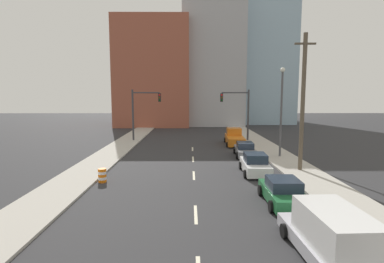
# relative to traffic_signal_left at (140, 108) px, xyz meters

# --- Properties ---
(sidewalk_left) EXTENTS (3.22, 90.53, 0.14)m
(sidewalk_left) POSITION_rel_traffic_signal_left_xyz_m (-1.66, 7.97, -4.20)
(sidewalk_left) COLOR #ADA89E
(sidewalk_left) RESTS_ON ground
(sidewalk_right) EXTENTS (3.22, 90.53, 0.14)m
(sidewalk_right) POSITION_rel_traffic_signal_left_xyz_m (15.07, 7.97, -4.20)
(sidewalk_right) COLOR #ADA89E
(sidewalk_right) RESTS_ON ground
(lane_stripe_at_13m) EXTENTS (0.16, 2.40, 0.01)m
(lane_stripe_at_13m) POSITION_rel_traffic_signal_left_xyz_m (6.71, -24.41, -4.27)
(lane_stripe_at_13m) COLOR beige
(lane_stripe_at_13m) RESTS_ON ground
(lane_stripe_at_20m) EXTENTS (0.16, 2.40, 0.01)m
(lane_stripe_at_20m) POSITION_rel_traffic_signal_left_xyz_m (6.71, -17.05, -4.27)
(lane_stripe_at_20m) COLOR beige
(lane_stripe_at_20m) RESTS_ON ground
(lane_stripe_at_26m) EXTENTS (0.16, 2.40, 0.01)m
(lane_stripe_at_26m) POSITION_rel_traffic_signal_left_xyz_m (6.71, -11.30, -4.27)
(lane_stripe_at_26m) COLOR beige
(lane_stripe_at_26m) RESTS_ON ground
(lane_stripe_at_31m) EXTENTS (0.16, 2.40, 0.01)m
(lane_stripe_at_31m) POSITION_rel_traffic_signal_left_xyz_m (6.71, -5.91, -4.27)
(lane_stripe_at_31m) COLOR beige
(lane_stripe_at_31m) RESTS_ON ground
(building_brick_left) EXTENTS (14.00, 16.00, 20.42)m
(building_brick_left) POSITION_rel_traffic_signal_left_xyz_m (-0.75, 23.38, 5.94)
(building_brick_left) COLOR #9E513D
(building_brick_left) RESTS_ON ground
(building_office_center) EXTENTS (12.00, 20.00, 24.65)m
(building_office_center) POSITION_rel_traffic_signal_left_xyz_m (10.96, 27.38, 8.05)
(building_office_center) COLOR #A8A8AD
(building_office_center) RESTS_ON ground
(building_glass_right) EXTENTS (13.00, 20.00, 26.98)m
(building_glass_right) POSITION_rel_traffic_signal_left_xyz_m (21.64, 31.38, 9.22)
(building_glass_right) COLOR #99B7CC
(building_glass_right) RESTS_ON ground
(traffic_signal_left) EXTENTS (3.78, 0.35, 6.70)m
(traffic_signal_left) POSITION_rel_traffic_signal_left_xyz_m (0.00, 0.00, 0.00)
(traffic_signal_left) COLOR #38383D
(traffic_signal_left) RESTS_ON ground
(traffic_signal_right) EXTENTS (3.78, 0.35, 6.70)m
(traffic_signal_right) POSITION_rel_traffic_signal_left_xyz_m (13.02, 0.00, 0.00)
(traffic_signal_right) COLOR #38383D
(traffic_signal_right) RESTS_ON ground
(utility_pole_right_mid) EXTENTS (1.60, 0.32, 10.60)m
(utility_pole_right_mid) POSITION_rel_traffic_signal_left_xyz_m (15.08, -15.86, 1.15)
(utility_pole_right_mid) COLOR brown
(utility_pole_right_mid) RESTS_ON ground
(traffic_barrel) EXTENTS (0.56, 0.56, 0.95)m
(traffic_barrel) POSITION_rel_traffic_signal_left_xyz_m (0.39, -18.76, -3.80)
(traffic_barrel) COLOR orange
(traffic_barrel) RESTS_ON ground
(street_lamp) EXTENTS (0.44, 0.44, 8.53)m
(street_lamp) POSITION_rel_traffic_signal_left_xyz_m (15.07, -10.59, 0.66)
(street_lamp) COLOR #4C4C51
(street_lamp) RESTS_ON ground
(box_truck_silver) EXTENTS (2.49, 5.59, 1.96)m
(box_truck_silver) POSITION_rel_traffic_signal_left_xyz_m (11.50, -28.78, -3.35)
(box_truck_silver) COLOR #B2B2BC
(box_truck_silver) RESTS_ON ground
(sedan_green) EXTENTS (2.21, 4.28, 1.40)m
(sedan_green) POSITION_rel_traffic_signal_left_xyz_m (11.56, -22.91, -3.64)
(sedan_green) COLOR #1E6033
(sedan_green) RESTS_ON ground
(sedan_white) EXTENTS (2.21, 4.34, 1.55)m
(sedan_white) POSITION_rel_traffic_signal_left_xyz_m (11.40, -16.49, -3.58)
(sedan_white) COLOR silver
(sedan_white) RESTS_ON ground
(sedan_gray) EXTENTS (2.19, 4.61, 1.38)m
(sedan_gray) POSITION_rel_traffic_signal_left_xyz_m (11.83, -9.93, -3.64)
(sedan_gray) COLOR slate
(sedan_gray) RESTS_ON ground
(pickup_truck_orange) EXTENTS (2.46, 5.93, 1.94)m
(pickup_truck_orange) POSITION_rel_traffic_signal_left_xyz_m (11.85, -2.75, -3.49)
(pickup_truck_orange) COLOR orange
(pickup_truck_orange) RESTS_ON ground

